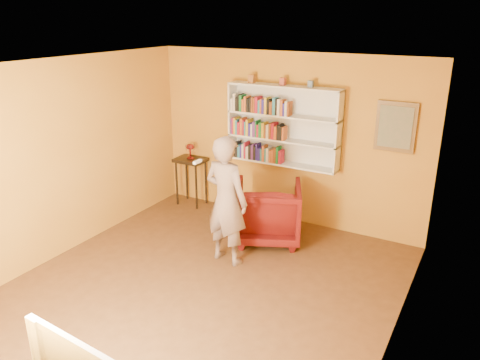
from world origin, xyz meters
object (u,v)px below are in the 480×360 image
person (226,201)px  bookshelf (284,125)px  armchair (268,212)px  console_table (191,166)px  ruby_lustre (190,148)px

person → bookshelf: bearing=-86.3°
bookshelf → armchair: 1.37m
console_table → person: person is taller
console_table → person: 2.15m
ruby_lustre → armchair: bearing=-18.1°
console_table → ruby_lustre: ruby_lustre is taller
ruby_lustre → person: size_ratio=0.15×
bookshelf → ruby_lustre: size_ratio=6.93×
bookshelf → console_table: size_ratio=2.12×
armchair → person: (-0.20, -0.86, 0.44)m
armchair → person: 0.99m
console_table → person: bearing=-42.2°
ruby_lustre → bookshelf: bearing=5.4°
console_table → ruby_lustre: size_ratio=3.26×
bookshelf → person: 1.75m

